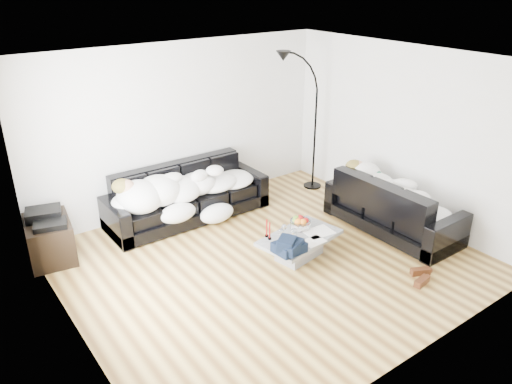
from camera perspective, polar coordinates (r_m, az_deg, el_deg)
ground at (r=6.68m, az=1.53°, el=-7.92°), size 5.00×5.00×0.00m
wall_back at (r=7.89m, az=-8.46°, el=7.34°), size 5.00×0.02×2.60m
wall_left at (r=5.09m, az=-21.26°, el=-3.79°), size 0.02×4.50×2.60m
wall_right at (r=7.79m, az=16.47°, el=6.40°), size 0.02×4.50×2.60m
ceiling at (r=5.74m, az=1.83°, el=14.66°), size 5.00×5.00×0.00m
sofa_back at (r=7.69m, az=-7.86°, el=-0.17°), size 2.50×0.86×0.82m
sofa_right at (r=7.54m, az=15.44°, el=-1.38°), size 0.86×2.00×0.81m
sleeper_back at (r=7.56m, az=-7.77°, el=1.25°), size 2.11×0.73×0.42m
sleeper_right at (r=7.45m, az=15.63°, el=0.18°), size 0.72×1.72×0.42m
teal_cushion at (r=7.74m, az=11.89°, el=2.19°), size 0.42×0.38×0.20m
coffee_table at (r=6.71m, az=4.97°, el=-6.23°), size 1.19×0.82×0.32m
fruit_bowl at (r=6.81m, az=5.09°, el=-3.42°), size 0.32×0.32×0.17m
wine_glass_a at (r=6.57m, az=3.21°, el=-4.41°), size 0.09×0.09×0.17m
wine_glass_b at (r=6.46m, az=2.87°, el=-4.93°), size 0.08×0.08×0.18m
wine_glass_c at (r=6.48m, az=4.33°, el=-4.88°), size 0.08×0.08×0.18m
candle_left at (r=6.48m, az=1.57°, el=-4.49°), size 0.05×0.05×0.24m
candle_right at (r=6.54m, az=1.23°, el=-4.16°), size 0.05×0.05×0.25m
newspaper_a at (r=6.75m, az=7.18°, el=-4.53°), size 0.41×0.33×0.01m
newspaper_b at (r=6.52m, az=6.60°, el=-5.59°), size 0.30×0.22×0.01m
navy_jacket at (r=6.14m, az=3.78°, el=-5.63°), size 0.49×0.46×0.20m
shoes at (r=6.62m, az=18.36°, el=-9.13°), size 0.43×0.32×0.09m
av_cabinet at (r=7.16m, az=-22.49°, el=-5.04°), size 0.67×0.88×0.55m
stereo at (r=7.01m, az=-22.92°, el=-2.60°), size 0.52×0.45×0.13m
floor_lamp at (r=8.59m, az=6.77°, el=7.18°), size 0.83×0.57×2.13m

